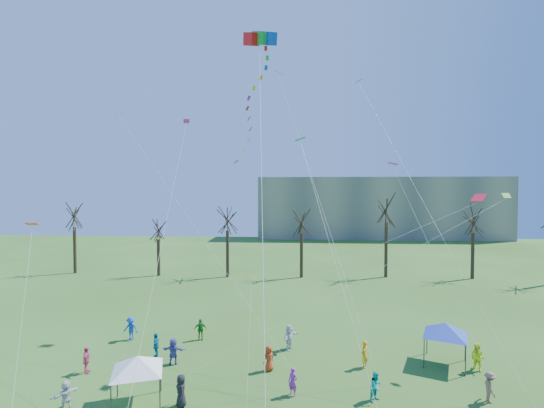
# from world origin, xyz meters

# --- Properties ---
(distant_building) EXTENTS (60.00, 14.00, 15.00)m
(distant_building) POSITION_xyz_m (22.00, 82.00, 7.50)
(distant_building) COLOR gray
(distant_building) RESTS_ON ground
(bare_tree_row) EXTENTS (69.57, 8.97, 11.63)m
(bare_tree_row) POSITION_xyz_m (5.32, 35.79, 7.36)
(bare_tree_row) COLOR black
(bare_tree_row) RESTS_ON ground
(big_box_kite) EXTENTS (2.38, 7.51, 23.18)m
(big_box_kite) POSITION_xyz_m (-1.36, 8.89, 17.07)
(big_box_kite) COLOR red
(big_box_kite) RESTS_ON ground
(canopy_tent_white) EXTENTS (3.46, 3.46, 2.74)m
(canopy_tent_white) POSITION_xyz_m (-7.51, 4.57, 2.32)
(canopy_tent_white) COLOR #3F3F44
(canopy_tent_white) RESTS_ON ground
(canopy_tent_blue) EXTENTS (3.46, 3.46, 2.82)m
(canopy_tent_blue) POSITION_xyz_m (11.14, 10.67, 2.39)
(canopy_tent_blue) COLOR #3F3F44
(canopy_tent_blue) RESTS_ON ground
(festival_crowd) EXTENTS (26.02, 14.36, 1.85)m
(festival_crowd) POSITION_xyz_m (-1.16, 6.90, 0.87)
(festival_crowd) COLOR red
(festival_crowd) RESTS_ON ground
(small_kites_aloft) EXTENTS (31.51, 18.13, 30.96)m
(small_kites_aloft) POSITION_xyz_m (-0.58, 10.95, 13.34)
(small_kites_aloft) COLOR #FF4A0D
(small_kites_aloft) RESTS_ON ground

